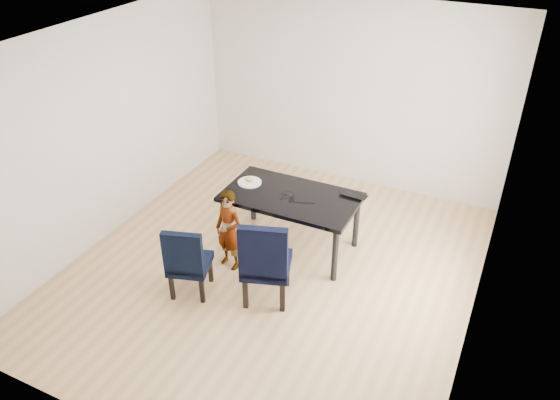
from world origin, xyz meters
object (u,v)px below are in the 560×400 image
at_px(dining_table, 291,222).
at_px(chair_left, 189,258).
at_px(child, 229,230).
at_px(plate, 250,182).
at_px(chair_right, 267,258).
at_px(laptop, 355,193).

relative_size(dining_table, chair_left, 1.79).
relative_size(chair_left, child, 0.89).
distance_m(child, plate, 0.75).
height_order(dining_table, child, child).
bearing_deg(child, plate, 111.52).
xyz_separation_m(dining_table, chair_right, (0.15, -0.95, 0.15)).
bearing_deg(chair_right, chair_left, -179.34).
xyz_separation_m(chair_left, plate, (0.06, 1.28, 0.31)).
distance_m(dining_table, laptop, 0.86).
relative_size(chair_right, child, 1.04).
bearing_deg(child, chair_left, -92.30).
height_order(chair_right, child, chair_right).
distance_m(chair_right, child, 0.71).
distance_m(chair_right, laptop, 1.42).
xyz_separation_m(dining_table, chair_left, (-0.65, -1.23, 0.07)).
height_order(dining_table, chair_right, chair_right).
xyz_separation_m(chair_right, child, (-0.64, 0.30, -0.02)).
bearing_deg(child, chair_right, -11.67).
xyz_separation_m(chair_left, laptop, (1.33, 1.58, 0.32)).
bearing_deg(laptop, chair_left, 53.49).
bearing_deg(plate, dining_table, -5.16).
bearing_deg(plate, child, -82.00).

